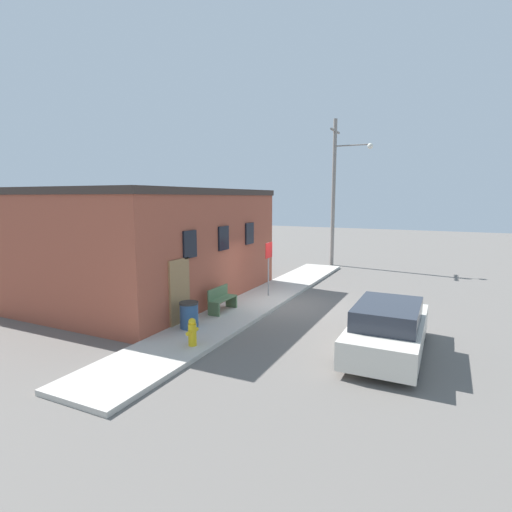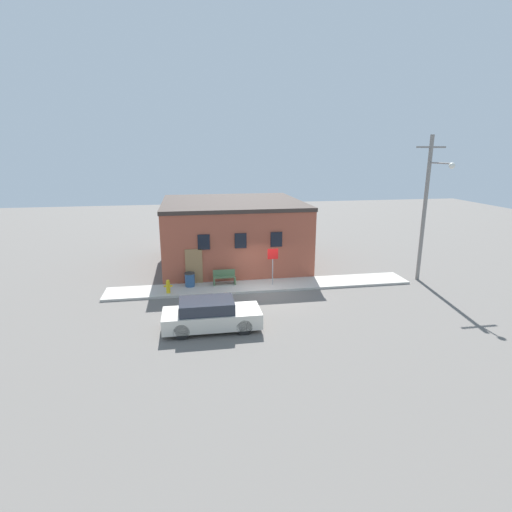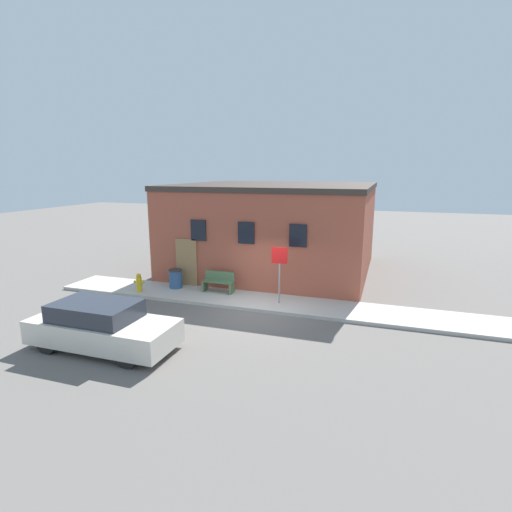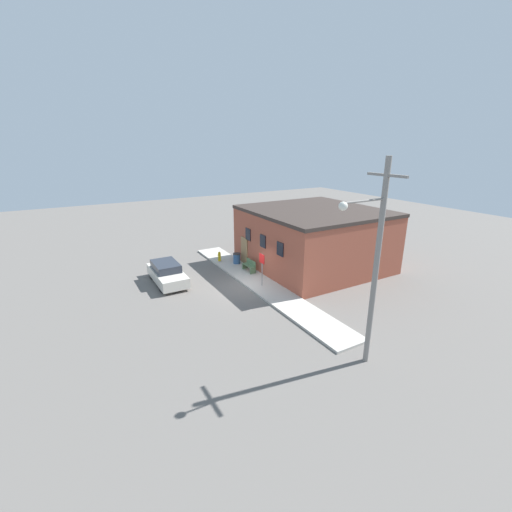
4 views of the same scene
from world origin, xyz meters
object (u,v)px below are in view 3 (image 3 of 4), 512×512
at_px(fire_hydrant, 139,282).
at_px(stop_sign, 279,265).
at_px(bench, 218,282).
at_px(trash_bin, 176,278).
at_px(parked_car, 102,326).

bearing_deg(fire_hydrant, stop_sign, 3.79).
xyz_separation_m(bench, trash_bin, (-2.00, -0.03, -0.00)).
height_order(stop_sign, trash_bin, stop_sign).
height_order(trash_bin, parked_car, parked_car).
relative_size(bench, parked_car, 0.30).
height_order(stop_sign, bench, stop_sign).
bearing_deg(fire_hydrant, parked_car, -66.76).
distance_m(trash_bin, parked_car, 5.80).
relative_size(fire_hydrant, trash_bin, 0.94).
bearing_deg(trash_bin, fire_hydrant, -141.62).
bearing_deg(bench, fire_hydrant, -163.01).
bearing_deg(bench, stop_sign, -11.82).
relative_size(fire_hydrant, stop_sign, 0.35).
xyz_separation_m(trash_bin, parked_car, (0.86, -5.74, 0.14)).
relative_size(stop_sign, parked_car, 0.50).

